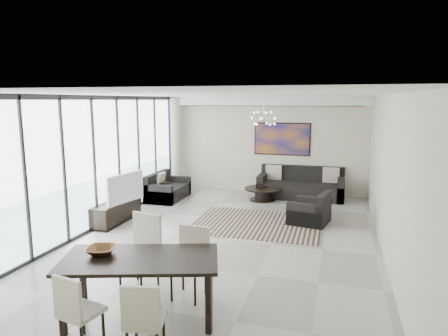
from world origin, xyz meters
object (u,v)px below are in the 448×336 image
(sofa_main, at_px, (301,187))
(tv_console, at_px, (116,212))
(coffee_table, at_px, (263,193))
(dining_table, at_px, (140,264))
(television, at_px, (121,188))

(sofa_main, xyz_separation_m, tv_console, (-3.89, -3.59, -0.05))
(coffee_table, distance_m, dining_table, 6.55)
(coffee_table, xyz_separation_m, tv_console, (-2.89, -2.94, 0.04))
(coffee_table, bearing_deg, tv_console, -134.56)
(coffee_table, bearing_deg, sofa_main, 33.09)
(coffee_table, xyz_separation_m, television, (-2.73, -2.94, 0.62))
(television, bearing_deg, coffee_table, -31.26)
(sofa_main, relative_size, tv_console, 1.55)
(sofa_main, relative_size, dining_table, 1.12)
(coffee_table, relative_size, sofa_main, 0.42)
(tv_console, height_order, television, television)
(sofa_main, height_order, television, television)
(coffee_table, distance_m, tv_console, 4.12)
(television, height_order, dining_table, television)
(tv_console, xyz_separation_m, dining_table, (2.53, -3.59, 0.49))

